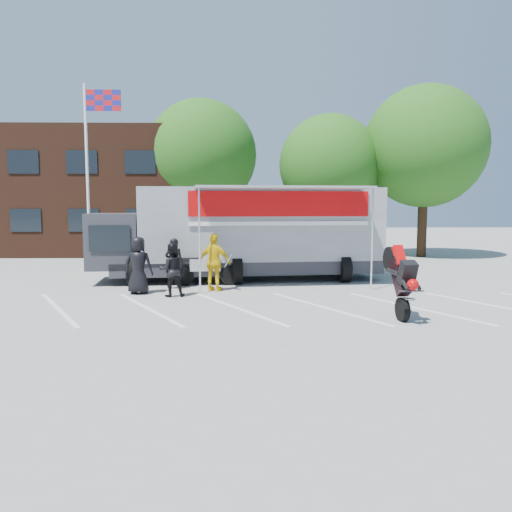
{
  "coord_description": "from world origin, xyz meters",
  "views": [
    {
      "loc": [
        0.42,
        -12.27,
        2.77
      ],
      "look_at": [
        0.74,
        2.18,
        1.3
      ],
      "focal_mm": 35.0,
      "sensor_mm": 36.0,
      "label": 1
    }
  ],
  "objects_px": {
    "tree_right": "(425,147)",
    "spectator_hivis": "(215,262)",
    "spectator_leather_b": "(174,263)",
    "flagpole": "(92,153)",
    "tree_mid": "(329,165)",
    "stunt_bike_rider": "(391,315)",
    "spectator_leather_a": "(138,265)",
    "tree_left": "(202,155)",
    "spectator_leather_c": "(172,270)",
    "parked_motorcycle": "(207,285)",
    "transporter_truck": "(248,280)"
  },
  "relations": [
    {
      "from": "tree_left",
      "to": "tree_right",
      "type": "bearing_deg",
      "value": -7.13
    },
    {
      "from": "spectator_leather_a",
      "to": "spectator_leather_b",
      "type": "distance_m",
      "value": 1.4
    },
    {
      "from": "spectator_hivis",
      "to": "spectator_leather_c",
      "type": "bearing_deg",
      "value": 58.34
    },
    {
      "from": "tree_right",
      "to": "spectator_hivis",
      "type": "height_order",
      "value": "tree_right"
    },
    {
      "from": "tree_left",
      "to": "tree_right",
      "type": "height_order",
      "value": "tree_right"
    },
    {
      "from": "tree_left",
      "to": "tree_mid",
      "type": "distance_m",
      "value": 7.1
    },
    {
      "from": "parked_motorcycle",
      "to": "spectator_leather_a",
      "type": "distance_m",
      "value": 2.71
    },
    {
      "from": "transporter_truck",
      "to": "parked_motorcycle",
      "type": "xyz_separation_m",
      "value": [
        -1.42,
        -1.37,
        0.0
      ]
    },
    {
      "from": "parked_motorcycle",
      "to": "stunt_bike_rider",
      "type": "bearing_deg",
      "value": -139.44
    },
    {
      "from": "spectator_leather_b",
      "to": "spectator_hivis",
      "type": "height_order",
      "value": "spectator_hivis"
    },
    {
      "from": "stunt_bike_rider",
      "to": "spectator_hivis",
      "type": "xyz_separation_m",
      "value": [
        -4.69,
        3.75,
        0.93
      ]
    },
    {
      "from": "spectator_leather_c",
      "to": "spectator_leather_b",
      "type": "bearing_deg",
      "value": -95.08
    },
    {
      "from": "flagpole",
      "to": "spectator_leather_a",
      "type": "bearing_deg",
      "value": -63.65
    },
    {
      "from": "flagpole",
      "to": "spectator_leather_b",
      "type": "distance_m",
      "value": 8.29
    },
    {
      "from": "spectator_hivis",
      "to": "tree_left",
      "type": "bearing_deg",
      "value": -63.03
    },
    {
      "from": "tree_mid",
      "to": "spectator_hivis",
      "type": "height_order",
      "value": "tree_mid"
    },
    {
      "from": "tree_left",
      "to": "parked_motorcycle",
      "type": "distance_m",
      "value": 12.49
    },
    {
      "from": "spectator_leather_b",
      "to": "spectator_leather_c",
      "type": "xyz_separation_m",
      "value": [
        0.13,
        -1.49,
        -0.03
      ]
    },
    {
      "from": "parked_motorcycle",
      "to": "spectator_leather_a",
      "type": "xyz_separation_m",
      "value": [
        -2.02,
        -1.58,
        0.9
      ]
    },
    {
      "from": "tree_mid",
      "to": "stunt_bike_rider",
      "type": "height_order",
      "value": "tree_mid"
    },
    {
      "from": "tree_right",
      "to": "spectator_hivis",
      "type": "distance_m",
      "value": 15.85
    },
    {
      "from": "stunt_bike_rider",
      "to": "spectator_hivis",
      "type": "relative_size",
      "value": 1.04
    },
    {
      "from": "tree_mid",
      "to": "parked_motorcycle",
      "type": "xyz_separation_m",
      "value": [
        -5.91,
        -10.13,
        -4.94
      ]
    },
    {
      "from": "transporter_truck",
      "to": "spectator_hivis",
      "type": "bearing_deg",
      "value": -119.35
    },
    {
      "from": "transporter_truck",
      "to": "spectator_leather_b",
      "type": "height_order",
      "value": "transporter_truck"
    },
    {
      "from": "spectator_leather_c",
      "to": "stunt_bike_rider",
      "type": "bearing_deg",
      "value": 144.71
    },
    {
      "from": "spectator_leather_c",
      "to": "tree_mid",
      "type": "bearing_deg",
      "value": -129.36
    },
    {
      "from": "spectator_hivis",
      "to": "spectator_leather_b",
      "type": "bearing_deg",
      "value": -0.12
    },
    {
      "from": "flagpole",
      "to": "tree_mid",
      "type": "relative_size",
      "value": 1.04
    },
    {
      "from": "spectator_leather_c",
      "to": "parked_motorcycle",
      "type": "bearing_deg",
      "value": -123.77
    },
    {
      "from": "flagpole",
      "to": "spectator_leather_b",
      "type": "bearing_deg",
      "value": -53.02
    },
    {
      "from": "tree_mid",
      "to": "spectator_leather_c",
      "type": "relative_size",
      "value": 4.7
    },
    {
      "from": "spectator_leather_a",
      "to": "tree_left",
      "type": "bearing_deg",
      "value": -88.89
    },
    {
      "from": "flagpole",
      "to": "tree_left",
      "type": "height_order",
      "value": "tree_left"
    },
    {
      "from": "tree_left",
      "to": "tree_mid",
      "type": "height_order",
      "value": "tree_left"
    },
    {
      "from": "transporter_truck",
      "to": "spectator_hivis",
      "type": "xyz_separation_m",
      "value": [
        -1.08,
        -2.47,
        0.93
      ]
    },
    {
      "from": "spectator_hivis",
      "to": "tree_right",
      "type": "bearing_deg",
      "value": -114.3
    },
    {
      "from": "tree_left",
      "to": "stunt_bike_rider",
      "type": "xyz_separation_m",
      "value": [
        6.12,
        -15.98,
        -5.57
      ]
    },
    {
      "from": "transporter_truck",
      "to": "stunt_bike_rider",
      "type": "xyz_separation_m",
      "value": [
        3.6,
        -6.22,
        0.0
      ]
    },
    {
      "from": "tree_right",
      "to": "spectator_leather_b",
      "type": "relative_size",
      "value": 5.39
    },
    {
      "from": "spectator_leather_c",
      "to": "tree_left",
      "type": "bearing_deg",
      "value": -99.36
    },
    {
      "from": "tree_mid",
      "to": "spectator_hivis",
      "type": "xyz_separation_m",
      "value": [
        -5.57,
        -11.22,
        -4.01
      ]
    },
    {
      "from": "tree_left",
      "to": "transporter_truck",
      "type": "relative_size",
      "value": 0.81
    },
    {
      "from": "tree_mid",
      "to": "spectator_leather_b",
      "type": "xyz_separation_m",
      "value": [
        -6.95,
        -10.71,
        -4.1
      ]
    },
    {
      "from": "tree_right",
      "to": "spectator_leather_b",
      "type": "distance_m",
      "value": 16.5
    },
    {
      "from": "tree_left",
      "to": "tree_mid",
      "type": "relative_size",
      "value": 1.13
    },
    {
      "from": "tree_right",
      "to": "parked_motorcycle",
      "type": "bearing_deg",
      "value": -138.57
    },
    {
      "from": "parked_motorcycle",
      "to": "spectator_hivis",
      "type": "distance_m",
      "value": 1.48
    },
    {
      "from": "parked_motorcycle",
      "to": "tree_right",
      "type": "bearing_deg",
      "value": -54.04
    },
    {
      "from": "tree_mid",
      "to": "spectator_leather_c",
      "type": "distance_m",
      "value": 14.57
    }
  ]
}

